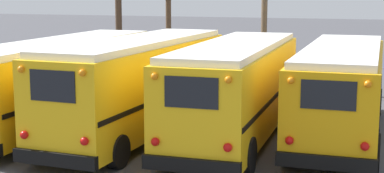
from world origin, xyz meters
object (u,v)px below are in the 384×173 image
Objects in this scene: school_bus_0 at (63,78)px; school_bus_2 at (236,87)px; school_bus_1 at (140,83)px; utility_pole at (264,6)px; school_bus_3 at (341,87)px.

school_bus_2 reaches higher than school_bus_0.
school_bus_1 is at bearing -8.94° from school_bus_0.
utility_pole is at bearing 96.13° from school_bus_2.
school_bus_2 is (6.41, -0.12, 0.04)m from school_bus_0.
school_bus_2 is at bearing -157.42° from school_bus_3.
school_bus_2 is at bearing 6.83° from school_bus_1.
utility_pole is at bearing 60.90° from school_bus_0.
school_bus_2 is 0.98× the size of school_bus_3.
school_bus_1 reaches higher than school_bus_3.
school_bus_2 is (3.21, 0.38, -0.03)m from school_bus_1.
utility_pole reaches higher than school_bus_2.
school_bus_0 is 1.07× the size of school_bus_3.
school_bus_1 reaches higher than school_bus_2.
utility_pole reaches higher than school_bus_3.
school_bus_0 is at bearing 178.93° from school_bus_2.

